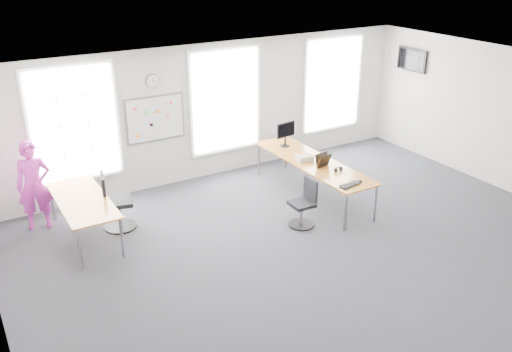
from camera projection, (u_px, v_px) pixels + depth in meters
floor at (318, 251)px, 9.42m from camera, size 10.00×10.00×0.00m
ceiling at (327, 81)px, 8.22m from camera, size 10.00×10.00×0.00m
wall_back at (213, 111)px, 11.97m from camera, size 10.00×0.00×10.00m
window_left at (74, 124)px, 10.46m from camera, size 1.60×0.06×2.20m
window_mid at (225, 101)px, 12.01m from camera, size 1.60×0.06×2.20m
window_right at (332, 84)px, 13.42m from camera, size 1.60×0.06×2.20m
desk_right at (313, 163)px, 11.20m from camera, size 0.86×3.21×0.78m
desk_left at (83, 202)px, 9.59m from camera, size 0.84×2.10×0.77m
chair_right at (304, 205)px, 10.15m from camera, size 0.49×0.49×0.92m
chair_left at (115, 205)px, 9.99m from camera, size 0.60×0.60×1.11m
person at (34, 186)px, 9.88m from camera, size 0.69×0.52×1.70m
whiteboard at (155, 119)px, 11.30m from camera, size 1.20×0.03×0.90m
wall_clock at (152, 81)px, 10.98m from camera, size 0.30×0.04×0.30m
tv at (412, 60)px, 13.19m from camera, size 0.06×0.90×0.55m
keyboard at (350, 185)px, 10.05m from camera, size 0.47×0.26×0.02m
mouse at (360, 181)px, 10.20m from camera, size 0.06×0.10×0.04m
lens_cap at (345, 174)px, 10.55m from camera, size 0.06×0.06×0.01m
headphones at (338, 169)px, 10.66m from camera, size 0.16×0.09×0.09m
laptop_sleeve at (323, 160)px, 10.85m from camera, size 0.35×0.25×0.28m
paper_stack at (304, 158)px, 11.18m from camera, size 0.35×0.28×0.11m
monitor at (286, 132)px, 11.85m from camera, size 0.50×0.20×0.55m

